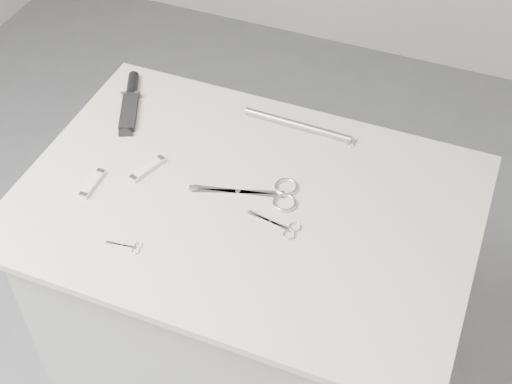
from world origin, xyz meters
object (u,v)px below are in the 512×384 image
at_px(large_shears, 268,194).
at_px(pocket_knife_a, 147,169).
at_px(embroidery_scissors_a, 282,227).
at_px(tiny_scissors, 129,247).
at_px(metal_rail, 298,125).
at_px(embroidery_scissors_b, 344,141).
at_px(pocket_knife_b, 92,184).
at_px(plinth, 248,322).
at_px(sheathed_knife, 131,100).

height_order(large_shears, pocket_knife_a, pocket_knife_a).
relative_size(large_shears, embroidery_scissors_a, 1.97).
bearing_deg(tiny_scissors, large_shears, 41.48).
distance_m(tiny_scissors, metal_rail, 0.52).
xyz_separation_m(embroidery_scissors_b, pocket_knife_b, (-0.48, -0.35, 0.00)).
relative_size(plinth, metal_rail, 3.29).
height_order(embroidery_scissors_b, metal_rail, metal_rail).
bearing_deg(pocket_knife_b, metal_rail, -46.82).
bearing_deg(pocket_knife_a, sheathed_knife, 56.62).
bearing_deg(embroidery_scissors_a, pocket_knife_b, -165.86).
bearing_deg(plinth, pocket_knife_a, 179.17).
xyz_separation_m(plinth, pocket_knife_b, (-0.34, -0.08, 0.48)).
distance_m(embroidery_scissors_b, pocket_knife_a, 0.47).
xyz_separation_m(sheathed_knife, metal_rail, (0.42, 0.06, 0.00)).
distance_m(embroidery_scissors_b, pocket_knife_b, 0.59).
distance_m(plinth, metal_rail, 0.55).
bearing_deg(embroidery_scissors_b, sheathed_knife, -174.05).
bearing_deg(pocket_knife_a, tiny_scissors, -142.73).
bearing_deg(pocket_knife_a, metal_rail, -25.69).
bearing_deg(sheathed_knife, large_shears, -135.35).
xyz_separation_m(tiny_scissors, pocket_knife_b, (-0.16, 0.13, 0.00)).
bearing_deg(pocket_knife_a, pocket_knife_b, 153.16).
relative_size(plinth, sheathed_knife, 4.20).
bearing_deg(embroidery_scissors_b, large_shears, -114.18).
bearing_deg(sheathed_knife, pocket_knife_a, -166.45).
relative_size(large_shears, embroidery_scissors_b, 2.77).
bearing_deg(sheathed_knife, plinth, -141.27).
bearing_deg(sheathed_knife, embroidery_scissors_b, -107.63).
bearing_deg(embroidery_scissors_a, sheathed_knife, 162.15).
distance_m(embroidery_scissors_b, metal_rail, 0.12).
xyz_separation_m(plinth, metal_rail, (0.02, 0.27, 0.48)).
relative_size(embroidery_scissors_a, sheathed_knife, 0.57).
bearing_deg(embroidery_scissors_a, plinth, 165.40).
xyz_separation_m(large_shears, metal_rail, (-0.02, 0.24, 0.01)).
bearing_deg(sheathed_knife, embroidery_scissors_a, -140.47).
xyz_separation_m(embroidery_scissors_a, pocket_knife_a, (-0.35, 0.05, 0.00)).
height_order(plinth, embroidery_scissors_b, embroidery_scissors_b).
xyz_separation_m(embroidery_scissors_a, metal_rail, (-0.08, 0.32, 0.01)).
xyz_separation_m(embroidery_scissors_b, tiny_scissors, (-0.32, -0.48, -0.00)).
bearing_deg(large_shears, sheathed_knife, 142.30).
height_order(tiny_scissors, pocket_knife_b, pocket_knife_b).
xyz_separation_m(pocket_knife_a, metal_rail, (0.27, 0.27, 0.00)).
height_order(embroidery_scissors_b, pocket_knife_a, pocket_knife_a).
height_order(large_shears, pocket_knife_b, pocket_knife_b).
height_order(tiny_scissors, pocket_knife_a, pocket_knife_a).
height_order(embroidery_scissors_b, pocket_knife_b, pocket_knife_b).
relative_size(large_shears, pocket_knife_a, 2.44).
height_order(plinth, sheathed_knife, sheathed_knife).
xyz_separation_m(pocket_knife_a, pocket_knife_b, (-0.09, -0.09, -0.00)).
relative_size(large_shears, metal_rail, 0.87).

